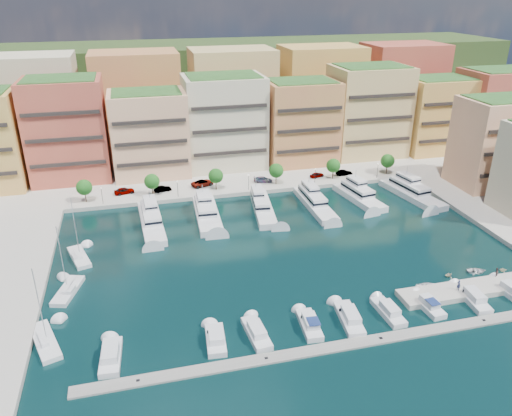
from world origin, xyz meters
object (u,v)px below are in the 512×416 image
Objects in this scene: cruiser_2 at (216,340)px; car_5 at (344,173)px; cruiser_6 at (388,312)px; cruiser_8 at (472,298)px; lamppost_4 at (378,168)px; car_0 at (124,191)px; car_3 at (263,179)px; cruiser_0 at (111,357)px; car_1 at (163,189)px; tree_3 at (276,171)px; yacht_4 at (314,202)px; lamppost_2 at (249,180)px; person_0 at (459,285)px; cruiser_5 at (349,318)px; tree_2 at (216,176)px; yacht_3 at (262,206)px; tender_3 at (503,269)px; sailboat_0 at (45,342)px; tree_1 at (152,181)px; cruiser_7 at (428,306)px; cruiser_4 at (310,325)px; cruiser_9 at (511,292)px; sailboat_2 at (79,258)px; tender_2 at (477,271)px; yacht_2 at (207,212)px; yacht_5 at (358,195)px; lamppost_1 at (177,186)px; lamppost_3 at (315,174)px; tender_0 at (426,286)px; cruiser_3 at (257,333)px; yacht_6 at (410,192)px; yacht_1 at (151,220)px; person_1 at (496,272)px; sailboat_1 at (68,291)px; tree_0 at (84,187)px; car_4 at (317,175)px; tender_1 at (449,275)px; tree_4 at (333,166)px.

cruiser_2 is 1.61× the size of car_5.
cruiser_8 is (15.67, -0.01, -0.00)m from cruiser_6.
lamppost_4 is at bearing 65.10° from cruiser_6.
cruiser_6 is at bearing -159.95° from car_0.
car_3 reaches higher than cruiser_6.
car_1 reaches higher than cruiser_0.
yacht_4 is at bearing -68.55° from tree_3.
lamppost_2 reaches higher than person_0.
lamppost_4 is at bearing 59.57° from cruiser_5.
car_0 is (-22.94, 2.87, -2.90)m from tree_2.
yacht_3 is (-35.33, -11.13, -2.62)m from lamppost_4.
sailboat_0 is at bearing 106.40° from tender_3.
tree_1 is 1.25× the size of car_5.
cruiser_7 is 77.76m from car_0.
tree_1 is 32.00m from tree_3.
cruiser_4 is 36.92m from cruiser_9.
yacht_3 is 1.50× the size of sailboat_2.
tree_1 is 1.62× the size of tender_2.
person_0 is (37.12, -42.23, 0.76)m from yacht_2.
car_0 is (-63.34, 53.07, 1.48)m from tender_2.
yacht_5 is 12.94× the size of tender_3.
cruiser_9 is (36.92, 0.01, -0.02)m from cruiser_4.
car_3 is (-12.31, 60.35, 1.14)m from cruiser_7.
lamppost_1 is 55.83m from sailboat_0.
cruiser_0 is 67.00m from cruiser_9.
lamppost_3 is at bearing 0.00° from lamppost_2.
lamppost_2 is at bearing 0.00° from lamppost_1.
cruiser_6 is at bearing 0.11° from cruiser_5.
tender_0 is (63.62, -0.50, 0.07)m from sailboat_0.
sailboat_0 is 25.45m from sailboat_2.
cruiser_3 is 0.62× the size of sailboat_2.
cruiser_5 reaches higher than tender_2.
yacht_6 is 2.31× the size of cruiser_5.
cruiser_5 is at bearing -56.75° from yacht_1.
cruiser_0 is 61.36m from car_1.
tender_3 is 0.83× the size of person_1.
sailboat_1 is at bearing 142.57° from car_1.
tree_0 reaches higher than yacht_3.
car_4 is at bearing -5.60° from tender_0.
tender_0 is 1.90× the size of person_0.
cruiser_6 is 14.63m from person_0.
yacht_4 is 2.67× the size of cruiser_4.
sailboat_2 reaches higher than tender_3.
tree_1 is at bearing 32.04° from tender_1.
tree_1 is at bearing 159.03° from lamppost_1.
car_3 is 23.06m from car_5.
cruiser_9 is 76.99m from sailboat_1.
cruiser_9 reaches higher than tender_3.
cruiser_9 reaches higher than tender_1.
tree_4 is 52.80m from tender_0.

